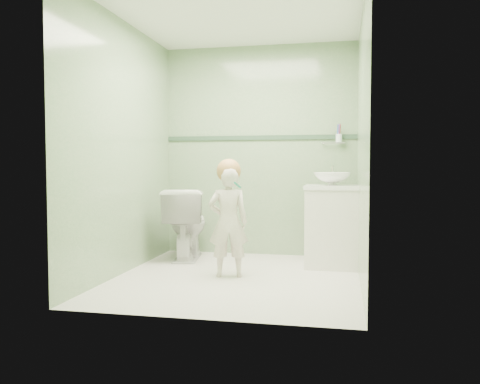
# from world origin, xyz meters

# --- Properties ---
(ground) EXTENTS (2.50, 2.50, 0.00)m
(ground) POSITION_xyz_m (0.00, 0.00, 0.00)
(ground) COLOR white
(ground) RESTS_ON ground
(room_shell) EXTENTS (2.50, 2.54, 2.40)m
(room_shell) POSITION_xyz_m (0.00, 0.00, 1.20)
(room_shell) COLOR gray
(room_shell) RESTS_ON ground
(trim_stripe) EXTENTS (2.20, 0.02, 0.05)m
(trim_stripe) POSITION_xyz_m (0.00, 1.24, 1.35)
(trim_stripe) COLOR #324E39
(trim_stripe) RESTS_ON room_shell
(vanity) EXTENTS (0.52, 0.50, 0.80)m
(vanity) POSITION_xyz_m (0.84, 0.70, 0.40)
(vanity) COLOR white
(vanity) RESTS_ON ground
(counter) EXTENTS (0.54, 0.52, 0.04)m
(counter) POSITION_xyz_m (0.84, 0.70, 0.81)
(counter) COLOR white
(counter) RESTS_ON vanity
(basin) EXTENTS (0.37, 0.37, 0.13)m
(basin) POSITION_xyz_m (0.84, 0.70, 0.89)
(basin) COLOR white
(basin) RESTS_ON counter
(faucet) EXTENTS (0.03, 0.13, 0.18)m
(faucet) POSITION_xyz_m (0.84, 0.89, 0.97)
(faucet) COLOR silver
(faucet) RESTS_ON counter
(cup_holder) EXTENTS (0.26, 0.07, 0.21)m
(cup_holder) POSITION_xyz_m (0.89, 1.18, 1.33)
(cup_holder) COLOR silver
(cup_holder) RESTS_ON room_shell
(toilet) EXTENTS (0.55, 0.82, 0.78)m
(toilet) POSITION_xyz_m (-0.74, 0.80, 0.39)
(toilet) COLOR white
(toilet) RESTS_ON ground
(toddler) EXTENTS (0.42, 0.33, 1.01)m
(toddler) POSITION_xyz_m (-0.09, 0.03, 0.51)
(toddler) COLOR beige
(toddler) RESTS_ON ground
(hair_cap) EXTENTS (0.23, 0.23, 0.23)m
(hair_cap) POSITION_xyz_m (-0.09, 0.06, 0.98)
(hair_cap) COLOR #B57F46
(hair_cap) RESTS_ON toddler
(teal_toothbrush) EXTENTS (0.11, 0.14, 0.08)m
(teal_toothbrush) POSITION_xyz_m (0.02, -0.07, 0.86)
(teal_toothbrush) COLOR #0F825F
(teal_toothbrush) RESTS_ON toddler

